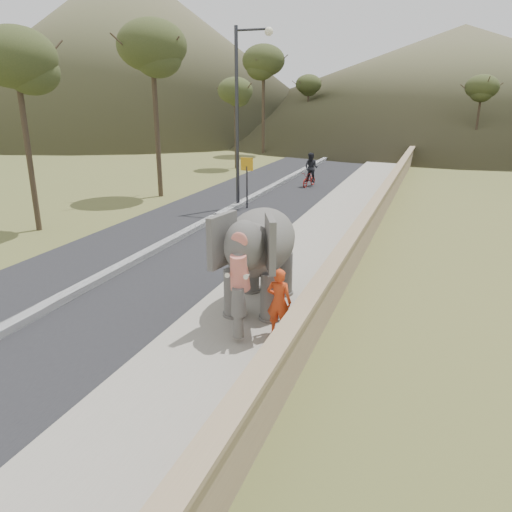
{
  "coord_description": "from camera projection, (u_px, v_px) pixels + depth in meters",
  "views": [
    {
      "loc": [
        3.94,
        -8.44,
        5.25
      ],
      "look_at": [
        0.2,
        1.69,
        1.7
      ],
      "focal_mm": 35.0,
      "sensor_mm": 36.0,
      "label": 1
    }
  ],
  "objects": [
    {
      "name": "lamppost",
      "position": [
        243.0,
        101.0,
        22.31
      ],
      "size": [
        1.76,
        0.36,
        8.0
      ],
      "color": "#2B2B30",
      "rests_on": "ground"
    },
    {
      "name": "motorcyclist",
      "position": [
        310.0,
        173.0,
        28.92
      ],
      "size": [
        0.97,
        1.67,
        1.96
      ],
      "color": "maroon",
      "rests_on": "ground"
    },
    {
      "name": "trees",
      "position": [
        402.0,
        113.0,
        33.64
      ],
      "size": [
        48.12,
        43.23,
        9.38
      ],
      "color": "#473828",
      "rests_on": "ground"
    },
    {
      "name": "road",
      "position": [
        209.0,
        223.0,
        21.01
      ],
      "size": [
        7.0,
        120.0,
        0.03
      ],
      "primitive_type": "cube",
      "color": "black",
      "rests_on": "ground"
    },
    {
      "name": "parapet",
      "position": [
        369.0,
        224.0,
        18.66
      ],
      "size": [
        0.3,
        120.0,
        1.1
      ],
      "primitive_type": "cube",
      "color": "tan",
      "rests_on": "ground"
    },
    {
      "name": "ground",
      "position": [
        219.0,
        355.0,
        10.46
      ],
      "size": [
        160.0,
        160.0,
        0.0
      ],
      "primitive_type": "plane",
      "color": "olive",
      "rests_on": "ground"
    },
    {
      "name": "hill_left",
      "position": [
        130.0,
        49.0,
        68.55
      ],
      "size": [
        60.0,
        60.0,
        22.0
      ],
      "primitive_type": "cone",
      "color": "brown",
      "rests_on": "ground"
    },
    {
      "name": "elephant_and_man",
      "position": [
        260.0,
        256.0,
        12.22
      ],
      "size": [
        2.33,
        3.75,
        2.57
      ],
      "color": "#635F5A",
      "rests_on": "ground"
    },
    {
      "name": "walkway",
      "position": [
        325.0,
        233.0,
        19.35
      ],
      "size": [
        3.0,
        120.0,
        0.15
      ],
      "primitive_type": "cube",
      "color": "#9E9687",
      "rests_on": "ground"
    },
    {
      "name": "median",
      "position": [
        209.0,
        221.0,
        20.98
      ],
      "size": [
        0.35,
        120.0,
        0.22
      ],
      "primitive_type": "cube",
      "color": "black",
      "rests_on": "ground"
    },
    {
      "name": "signboard",
      "position": [
        247.0,
        174.0,
        23.18
      ],
      "size": [
        0.6,
        0.08,
        2.4
      ],
      "color": "#2D2D33",
      "rests_on": "ground"
    },
    {
      "name": "hill_far",
      "position": [
        459.0,
        79.0,
        69.01
      ],
      "size": [
        80.0,
        80.0,
        14.0
      ],
      "primitive_type": "cone",
      "color": "brown",
      "rests_on": "ground"
    }
  ]
}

